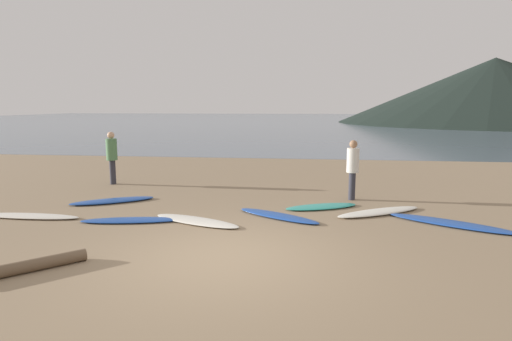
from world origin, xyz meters
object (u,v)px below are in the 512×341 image
object	(u,v)px
surfboard_0	(29,216)
surfboard_5	(321,207)
surfboard_4	(278,216)
person_0	(353,165)
surfboard_1	(113,201)
surfboard_6	(379,212)
driftwood_log	(27,266)
person_1	(112,153)
surfboard_2	(131,220)
surfboard_3	(196,221)
surfboard_7	(451,223)

from	to	relation	value
surfboard_0	surfboard_5	bearing A→B (deg)	14.57
surfboard_4	person_0	distance (m)	2.97
surfboard_1	surfboard_6	size ratio (longest dim) A/B	0.91
person_0	driftwood_log	size ratio (longest dim) A/B	0.93
surfboard_6	person_1	distance (m)	8.62
person_0	driftwood_log	world-z (taller)	person_0
surfboard_1	surfboard_2	bearing A→B (deg)	-84.72
person_0	surfboard_5	bearing A→B (deg)	-140.48
surfboard_4	surfboard_1	bearing A→B (deg)	-161.39
surfboard_2	surfboard_4	world-z (taller)	surfboard_4
surfboard_2	surfboard_4	size ratio (longest dim) A/B	1.02
surfboard_3	person_1	distance (m)	5.79
surfboard_2	person_0	size ratio (longest dim) A/B	1.36
surfboard_6	driftwood_log	bearing A→B (deg)	-175.32
surfboard_6	surfboard_4	bearing A→B (deg)	163.98
person_0	driftwood_log	xyz separation A→B (m)	(-5.53, -5.84, -0.87)
surfboard_6	person_1	xyz separation A→B (m)	(-8.08, 2.85, 0.97)
person_0	person_1	size ratio (longest dim) A/B	0.95
surfboard_4	surfboard_6	size ratio (longest dim) A/B	0.92
surfboard_2	surfboard_6	world-z (taller)	surfboard_6
driftwood_log	surfboard_5	bearing A→B (deg)	45.66
surfboard_6	person_1	size ratio (longest dim) A/B	1.38
surfboard_0	person_1	bearing A→B (deg)	89.30
surfboard_7	person_0	xyz separation A→B (m)	(-1.90, 2.28, 0.93)
surfboard_5	person_0	bearing A→B (deg)	27.41
surfboard_1	surfboard_5	distance (m)	5.54
surfboard_1	surfboard_5	bearing A→B (deg)	-30.31
surfboard_4	surfboard_6	world-z (taller)	surfboard_6
surfboard_2	surfboard_5	xyz separation A→B (m)	(4.25, 1.81, -0.00)
surfboard_2	surfboard_7	world-z (taller)	surfboard_7
surfboard_2	driftwood_log	world-z (taller)	driftwood_log
surfboard_3	person_0	xyz separation A→B (m)	(3.65, 2.75, 0.93)
surfboard_5	person_1	distance (m)	7.22
surfboard_1	person_1	xyz separation A→B (m)	(-1.18, 2.50, 0.97)
surfboard_0	surfboard_1	size ratio (longest dim) A/B	1.13
surfboard_3	person_1	size ratio (longest dim) A/B	1.28
surfboard_0	surfboard_4	distance (m)	5.78
surfboard_4	surfboard_7	xyz separation A→B (m)	(3.78, -0.17, -0.00)
person_1	surfboard_3	bearing A→B (deg)	-116.14
surfboard_1	surfboard_7	distance (m)	8.38
surfboard_4	surfboard_7	world-z (taller)	same
surfboard_4	driftwood_log	xyz separation A→B (m)	(-3.65, -3.73, 0.06)
surfboard_1	surfboard_6	distance (m)	6.91
driftwood_log	surfboard_4	bearing A→B (deg)	45.67
surfboard_2	surfboard_5	distance (m)	4.62
surfboard_0	surfboard_3	bearing A→B (deg)	1.08
surfboard_4	person_1	bearing A→B (deg)	179.47
driftwood_log	surfboard_0	bearing A→B (deg)	124.67
surfboard_7	person_1	xyz separation A→B (m)	(-9.47, 3.67, 0.97)
person_1	surfboard_0	bearing A→B (deg)	-160.08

